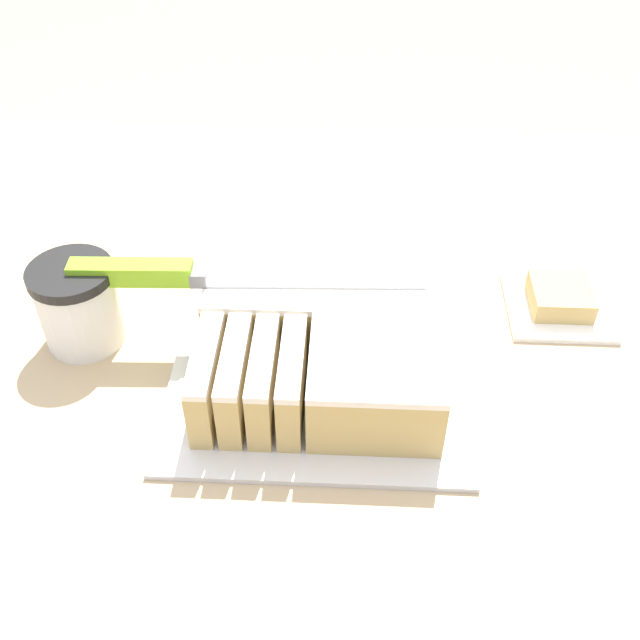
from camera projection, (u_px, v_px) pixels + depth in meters
The scene contains 7 objects.
countertop at pixel (272, 613), 1.06m from camera, with size 1.40×1.10×0.94m.
cake_board at pixel (320, 348), 0.79m from camera, with size 0.30×0.35×0.01m.
cake at pixel (323, 318), 0.76m from camera, with size 0.23×0.29×0.07m.
knife at pixel (168, 274), 0.74m from camera, with size 0.36×0.03×0.02m.
coffee_cup at pixel (78, 304), 0.77m from camera, with size 0.09×0.09×0.09m.
paper_napkin at pixel (558, 307), 0.84m from camera, with size 0.11×0.11×0.01m.
brownie at pixel (560, 297), 0.83m from camera, with size 0.06×0.06×0.02m.
Camera 1 is at (0.09, -0.51, 1.49)m, focal length 42.00 mm.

